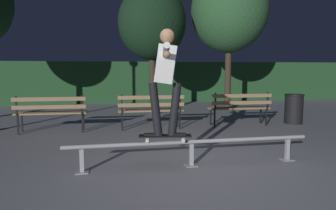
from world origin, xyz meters
name	(u,v)px	position (x,y,z in m)	size (l,w,h in m)	color
ground_plane	(197,172)	(0.00, 0.00, 0.00)	(90.00, 90.00, 0.00)	gray
hedge_backdrop	(134,82)	(0.00, 10.19, 0.90)	(24.00, 1.20, 1.81)	#234C28
grind_rail	(191,146)	(0.00, 0.29, 0.31)	(3.80, 0.18, 0.40)	#9E9EA3
skateboard	(165,136)	(-0.41, 0.29, 0.48)	(0.80, 0.32, 0.09)	black
skateboarder	(165,73)	(-0.40, 0.29, 1.41)	(0.63, 1.39, 1.56)	black
park_bench_leftmost	(51,110)	(-2.51, 3.32, 0.54)	(1.61, 0.46, 0.88)	black
park_bench_left_center	(151,108)	(-0.18, 3.32, 0.54)	(1.61, 0.46, 0.88)	black
park_bench_right_center	(240,105)	(2.14, 3.32, 0.54)	(1.61, 0.46, 0.88)	black
tree_behind_benches	(152,23)	(0.24, 5.92, 2.94)	(2.17, 2.17, 4.15)	#3D2D23
tree_far_right	(229,11)	(3.04, 6.39, 3.50)	(2.68, 2.68, 4.99)	#3D2D23
trash_can	(294,108)	(3.74, 3.39, 0.41)	(0.52, 0.52, 0.80)	black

